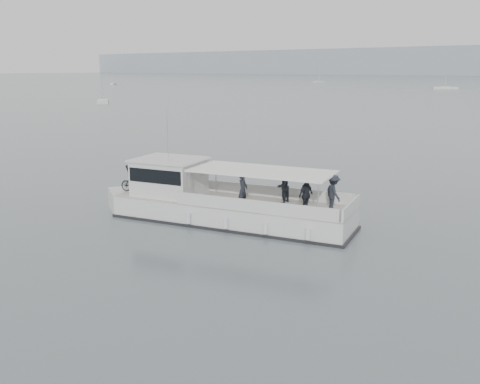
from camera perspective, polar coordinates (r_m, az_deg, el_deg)
The scene contains 2 objects.
ground at distance 24.46m, azimuth -1.60°, elevation -4.41°, with size 1400.00×1400.00×0.00m, color #4F5A5E.
tour_boat at distance 26.37m, azimuth -3.15°, elevation -1.05°, with size 13.34×6.08×5.60m.
Camera 1 is at (15.18, -17.71, 7.35)m, focal length 40.00 mm.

